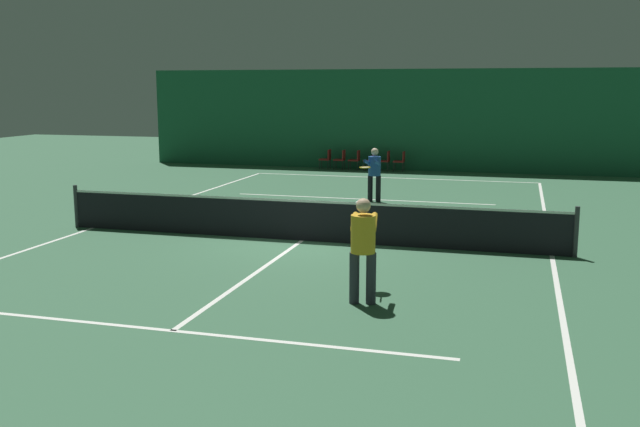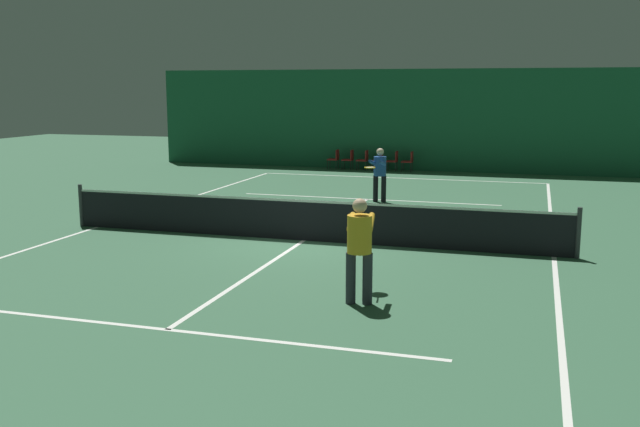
{
  "view_description": "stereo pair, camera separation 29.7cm",
  "coord_description": "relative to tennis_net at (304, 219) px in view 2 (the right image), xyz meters",
  "views": [
    {
      "loc": [
        4.75,
        -15.35,
        3.51
      ],
      "look_at": [
        0.95,
        -1.85,
        1.0
      ],
      "focal_mm": 40.0,
      "sensor_mm": 36.0,
      "label": 1
    },
    {
      "loc": [
        5.03,
        -15.27,
        3.51
      ],
      "look_at": [
        0.95,
        -1.85,
        1.0
      ],
      "focal_mm": 40.0,
      "sensor_mm": 36.0,
      "label": 2
    }
  ],
  "objects": [
    {
      "name": "courtside_chair_2",
      "position": [
        -1.96,
        14.13,
        -0.03
      ],
      "size": [
        0.44,
        0.44,
        0.84
      ],
      "rotation": [
        0.0,
        0.0,
        -1.57
      ],
      "color": "#2D2D2D",
      "rests_on": "ground"
    },
    {
      "name": "ground_plane",
      "position": [
        0.0,
        0.0,
        -0.51
      ],
      "size": [
        60.0,
        60.0,
        0.0
      ],
      "primitive_type": "plane",
      "color": "#386647"
    },
    {
      "name": "court_line_service_far",
      "position": [
        0.0,
        6.4,
        -0.51
      ],
      "size": [
        8.25,
        0.1,
        0.0
      ],
      "color": "white",
      "rests_on": "ground"
    },
    {
      "name": "player_far",
      "position": [
        0.47,
        5.97,
        0.45
      ],
      "size": [
        0.48,
        1.37,
        1.66
      ],
      "rotation": [
        0.0,
        0.0,
        -1.66
      ],
      "color": "black",
      "rests_on": "ground"
    },
    {
      "name": "tennis_net",
      "position": [
        0.0,
        0.0,
        0.0
      ],
      "size": [
        12.0,
        0.1,
        1.07
      ],
      "color": "black",
      "rests_on": "ground"
    },
    {
      "name": "backdrop_curtain",
      "position": [
        0.0,
        14.68,
        1.6
      ],
      "size": [
        23.0,
        0.12,
        4.23
      ],
      "color": "#1E5B3D",
      "rests_on": "ground"
    },
    {
      "name": "court_line_baseline_far",
      "position": [
        0.0,
        11.9,
        -0.51
      ],
      "size": [
        11.0,
        0.1,
        0.0
      ],
      "color": "white",
      "rests_on": "ground"
    },
    {
      "name": "courtside_chair_0",
      "position": [
        -3.25,
        14.13,
        -0.03
      ],
      "size": [
        0.44,
        0.44,
        0.84
      ],
      "rotation": [
        0.0,
        0.0,
        -1.57
      ],
      "color": "#2D2D2D",
      "rests_on": "ground"
    },
    {
      "name": "court_line_sideline_right",
      "position": [
        5.5,
        0.0,
        -0.51
      ],
      "size": [
        0.1,
        23.8,
        0.0
      ],
      "color": "white",
      "rests_on": "ground"
    },
    {
      "name": "courtside_chair_4",
      "position": [
        -0.68,
        14.13,
        -0.03
      ],
      "size": [
        0.44,
        0.44,
        0.84
      ],
      "rotation": [
        0.0,
        0.0,
        -1.57
      ],
      "color": "#2D2D2D",
      "rests_on": "ground"
    },
    {
      "name": "courtside_chair_5",
      "position": [
        -0.03,
        14.13,
        -0.03
      ],
      "size": [
        0.44,
        0.44,
        0.84
      ],
      "rotation": [
        0.0,
        0.0,
        -1.57
      ],
      "color": "#2D2D2D",
      "rests_on": "ground"
    },
    {
      "name": "court_line_sideline_left",
      "position": [
        -5.5,
        0.0,
        -0.51
      ],
      "size": [
        0.1,
        23.8,
        0.0
      ],
      "color": "white",
      "rests_on": "ground"
    },
    {
      "name": "court_line_service_near",
      "position": [
        0.0,
        -6.4,
        -0.51
      ],
      "size": [
        8.25,
        0.1,
        0.0
      ],
      "color": "white",
      "rests_on": "ground"
    },
    {
      "name": "court_line_centre",
      "position": [
        0.0,
        0.0,
        -0.51
      ],
      "size": [
        0.1,
        12.8,
        0.0
      ],
      "color": "white",
      "rests_on": "ground"
    },
    {
      "name": "courtside_chair_1",
      "position": [
        -2.61,
        14.13,
        -0.03
      ],
      "size": [
        0.44,
        0.44,
        0.84
      ],
      "rotation": [
        0.0,
        0.0,
        -1.57
      ],
      "color": "#2D2D2D",
      "rests_on": "ground"
    },
    {
      "name": "courtside_chair_3",
      "position": [
        -1.32,
        14.13,
        -0.03
      ],
      "size": [
        0.44,
        0.44,
        0.84
      ],
      "rotation": [
        0.0,
        0.0,
        -1.57
      ],
      "color": "#2D2D2D",
      "rests_on": "ground"
    },
    {
      "name": "player_near",
      "position": [
        2.37,
        -4.31,
        0.51
      ],
      "size": [
        0.58,
        1.42,
        1.75
      ],
      "rotation": [
        0.0,
        0.0,
        1.73
      ],
      "color": "#2D2D38",
      "rests_on": "ground"
    }
  ]
}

